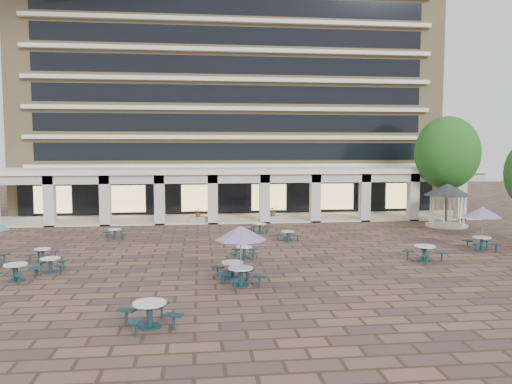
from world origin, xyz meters
TOP-DOWN VIEW (x-y plane):
  - ground at (0.00, 0.00)m, footprint 120.00×120.00m
  - apartment_building at (0.00, 25.47)m, footprint 40.00×15.50m
  - retail_arcade at (0.00, 14.80)m, footprint 42.00×6.60m
  - picnic_table_0 at (-11.54, -4.27)m, footprint 2.11×2.11m
  - picnic_table_1 at (-4.87, -11.00)m, footprint 2.35×2.35m
  - picnic_table_2 at (-1.65, -4.87)m, footprint 2.01×2.01m
  - picnic_table_3 at (8.88, -2.49)m, footprint 2.32×2.32m
  - picnic_table_5 at (-10.45, -2.79)m, footprint 1.75×1.75m
  - picnic_table_6 at (-1.38, -6.26)m, footprint 2.31×2.31m
  - picnic_table_8 at (-11.65, 0.03)m, footprint 1.65×1.65m
  - picnic_table_9 at (2.59, 4.25)m, footprint 1.74×1.74m
  - picnic_table_10 at (-0.73, -0.75)m, footprint 1.66×1.66m
  - picnic_table_11 at (13.56, -0.10)m, footprint 2.25×2.25m
  - picnic_table_12 at (-8.86, 6.30)m, footprint 1.72×1.72m
  - picnic_table_13 at (1.12, 7.40)m, footprint 1.83×1.83m
  - gazebo at (16.03, 8.95)m, footprint 3.57×3.57m
  - tree_east_c at (17.12, 11.33)m, footprint 5.23×5.23m
  - planter_left at (-3.26, 12.90)m, footprint 1.50×0.62m
  - planter_right at (2.91, 12.90)m, footprint 1.50×0.83m

SIDE VIEW (x-z plane):
  - ground at x=0.00m, z-range 0.00..0.00m
  - picnic_table_9 at x=2.59m, z-range 0.06..0.70m
  - picnic_table_8 at x=-11.65m, z-range 0.06..0.71m
  - picnic_table_12 at x=-8.86m, z-range 0.06..0.72m
  - picnic_table_10 at x=-0.73m, z-range 0.07..0.74m
  - picnic_table_13 at x=1.12m, z-range 0.07..0.78m
  - picnic_table_5 at x=-10.45m, z-range 0.07..0.79m
  - picnic_table_2 at x=-1.65m, z-range 0.07..0.84m
  - picnic_table_0 at x=-11.54m, z-range 0.08..0.86m
  - picnic_table_3 at x=8.88m, z-range 0.08..0.93m
  - picnic_table_1 at x=-4.87m, z-range 0.08..0.95m
  - planter_left at x=-3.26m, z-range -0.11..1.18m
  - planter_right at x=2.91m, z-range -0.09..1.27m
  - picnic_table_11 at x=13.56m, z-range 0.91..3.50m
  - picnic_table_6 at x=-1.38m, z-range 0.93..3.60m
  - gazebo at x=16.03m, z-range 0.84..4.17m
  - retail_arcade at x=0.00m, z-range 0.80..5.20m
  - tree_east_c at x=17.12m, z-range 1.34..10.06m
  - apartment_building at x=0.00m, z-range 0.00..25.20m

